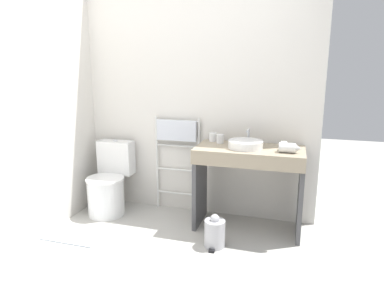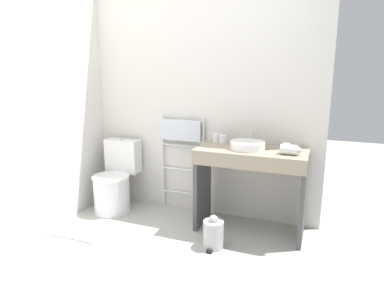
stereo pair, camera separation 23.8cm
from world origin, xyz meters
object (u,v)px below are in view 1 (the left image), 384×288
(toilet, at_px, (109,185))
(sink_basin, at_px, (246,144))
(hair_dryer, at_px, (288,148))
(trash_bin, at_px, (215,233))
(towel_radiator, at_px, (177,142))
(cup_near_edge, at_px, (220,139))
(cup_near_wall, at_px, (213,137))

(toilet, relative_size, sink_basin, 2.38)
(hair_dryer, bearing_deg, trash_bin, -148.80)
(sink_basin, bearing_deg, trash_bin, -114.87)
(towel_radiator, distance_m, hair_dryer, 1.21)
(sink_basin, xyz_separation_m, cup_near_edge, (-0.28, 0.14, 0.01))
(trash_bin, bearing_deg, cup_near_wall, 105.64)
(cup_near_edge, xyz_separation_m, hair_dryer, (0.67, -0.20, 0.00))
(towel_radiator, height_order, sink_basin, towel_radiator)
(towel_radiator, relative_size, trash_bin, 3.44)
(cup_near_edge, relative_size, hair_dryer, 0.45)
(cup_near_edge, bearing_deg, toilet, -172.99)
(toilet, relative_size, cup_near_edge, 8.93)
(cup_near_wall, relative_size, hair_dryer, 0.45)
(cup_near_edge, distance_m, trash_bin, 0.93)
(cup_near_edge, xyz_separation_m, trash_bin, (0.08, -0.55, -0.74))
(cup_near_wall, xyz_separation_m, trash_bin, (0.17, -0.62, -0.74))
(toilet, height_order, towel_radiator, towel_radiator)
(cup_near_wall, height_order, cup_near_edge, same)
(toilet, bearing_deg, towel_radiator, 20.41)
(towel_radiator, xyz_separation_m, hair_dryer, (1.17, -0.31, 0.09))
(toilet, bearing_deg, hair_dryer, -1.59)
(cup_near_edge, bearing_deg, towel_radiator, 167.16)
(towel_radiator, bearing_deg, hair_dryer, -15.06)
(toilet, xyz_separation_m, trash_bin, (1.29, -0.40, -0.18))
(cup_near_edge, distance_m, hair_dryer, 0.70)
(toilet, relative_size, cup_near_wall, 9.01)
(towel_radiator, relative_size, cup_near_wall, 12.20)
(toilet, relative_size, towel_radiator, 0.74)
(sink_basin, xyz_separation_m, hair_dryer, (0.39, -0.06, 0.01))
(hair_dryer, bearing_deg, cup_near_edge, 163.31)
(towel_radiator, bearing_deg, cup_near_wall, -6.99)
(trash_bin, bearing_deg, toilet, 162.53)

